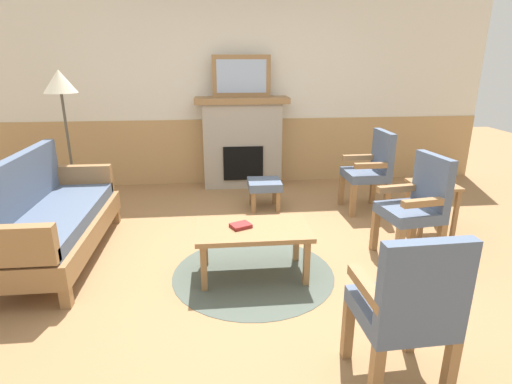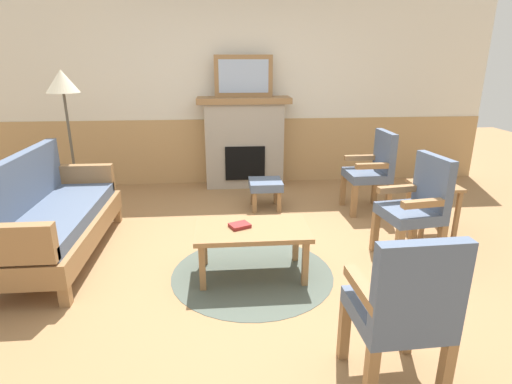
# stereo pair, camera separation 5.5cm
# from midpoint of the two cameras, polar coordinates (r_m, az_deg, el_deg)

# --- Properties ---
(ground_plane) EXTENTS (14.00, 14.00, 0.00)m
(ground_plane) POSITION_cam_midpoint_polar(r_m,az_deg,el_deg) (3.91, 0.85, -9.31)
(ground_plane) COLOR #997047
(wall_back) EXTENTS (7.20, 0.14, 2.70)m
(wall_back) POSITION_cam_midpoint_polar(r_m,az_deg,el_deg) (6.07, -1.59, 13.59)
(wall_back) COLOR silver
(wall_back) RESTS_ON ground_plane
(fireplace) EXTENTS (1.30, 0.44, 1.28)m
(fireplace) POSITION_cam_midpoint_polar(r_m,az_deg,el_deg) (5.92, -1.39, 7.03)
(fireplace) COLOR #A39989
(fireplace) RESTS_ON ground_plane
(framed_picture) EXTENTS (0.80, 0.04, 0.56)m
(framed_picture) POSITION_cam_midpoint_polar(r_m,az_deg,el_deg) (5.81, -1.47, 15.84)
(framed_picture) COLOR olive
(framed_picture) RESTS_ON fireplace
(couch) EXTENTS (0.70, 1.80, 0.98)m
(couch) POSITION_cam_midpoint_polar(r_m,az_deg,el_deg) (4.22, -26.05, -3.23)
(couch) COLOR olive
(couch) RESTS_ON ground_plane
(coffee_table) EXTENTS (0.96, 0.56, 0.44)m
(coffee_table) POSITION_cam_midpoint_polar(r_m,az_deg,el_deg) (3.49, -0.08, -5.80)
(coffee_table) COLOR olive
(coffee_table) RESTS_ON ground_plane
(round_rug) EXTENTS (1.41, 1.41, 0.01)m
(round_rug) POSITION_cam_midpoint_polar(r_m,az_deg,el_deg) (3.66, -0.08, -11.27)
(round_rug) COLOR #4C564C
(round_rug) RESTS_ON ground_plane
(book_on_table) EXTENTS (0.20, 0.18, 0.03)m
(book_on_table) POSITION_cam_midpoint_polar(r_m,az_deg,el_deg) (3.47, -1.84, -4.68)
(book_on_table) COLOR maroon
(book_on_table) RESTS_ON coffee_table
(footstool) EXTENTS (0.40, 0.40, 0.36)m
(footstool) POSITION_cam_midpoint_polar(r_m,az_deg,el_deg) (5.07, 1.65, 0.80)
(footstool) COLOR olive
(footstool) RESTS_ON ground_plane
(armchair_near_fireplace) EXTENTS (0.49, 0.49, 0.98)m
(armchair_near_fireplace) POSITION_cam_midpoint_polar(r_m,az_deg,el_deg) (5.14, 16.28, 3.24)
(armchair_near_fireplace) COLOR olive
(armchair_near_fireplace) RESTS_ON ground_plane
(armchair_by_window_left) EXTENTS (0.54, 0.54, 0.98)m
(armchair_by_window_left) POSITION_cam_midpoint_polar(r_m,az_deg,el_deg) (4.02, 21.99, -1.50)
(armchair_by_window_left) COLOR olive
(armchair_by_window_left) RESTS_ON ground_plane
(armchair_front_left) EXTENTS (0.50, 0.50, 0.98)m
(armchair_front_left) POSITION_cam_midpoint_polar(r_m,az_deg,el_deg) (2.42, 20.50, -14.76)
(armchair_front_left) COLOR olive
(armchair_front_left) RESTS_ON ground_plane
(side_table) EXTENTS (0.44, 0.44, 0.55)m
(side_table) POSITION_cam_midpoint_polar(r_m,az_deg,el_deg) (4.70, 23.83, -0.33)
(side_table) COLOR olive
(side_table) RESTS_ON ground_plane
(floor_lamp_by_couch) EXTENTS (0.36, 0.36, 1.68)m
(floor_lamp_by_couch) POSITION_cam_midpoint_polar(r_m,az_deg,el_deg) (5.17, -24.99, 12.67)
(floor_lamp_by_couch) COLOR #332D28
(floor_lamp_by_couch) RESTS_ON ground_plane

